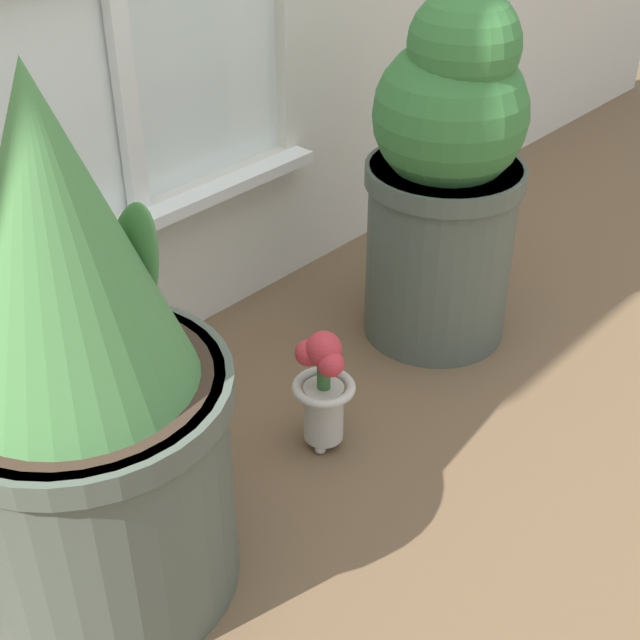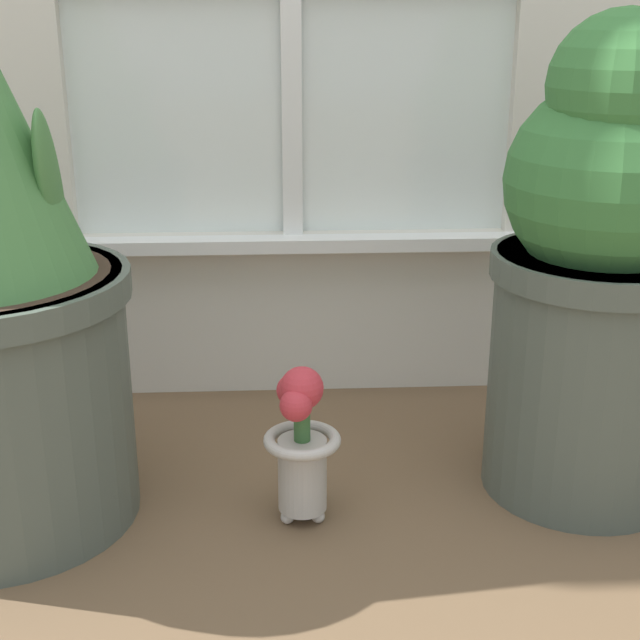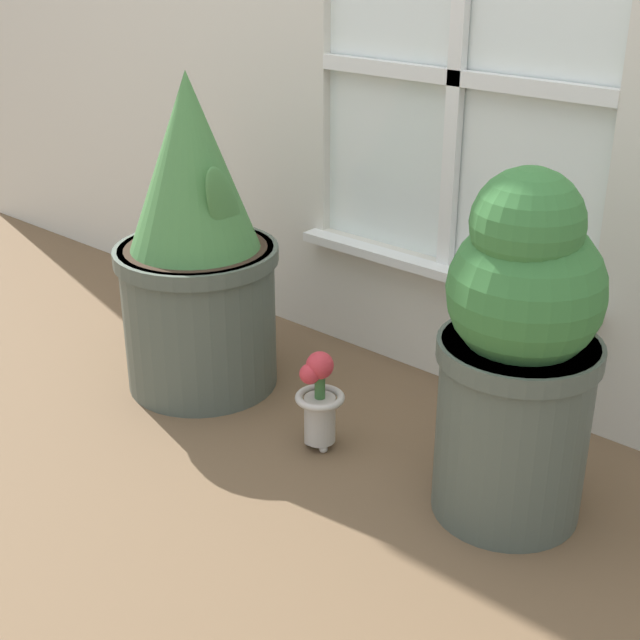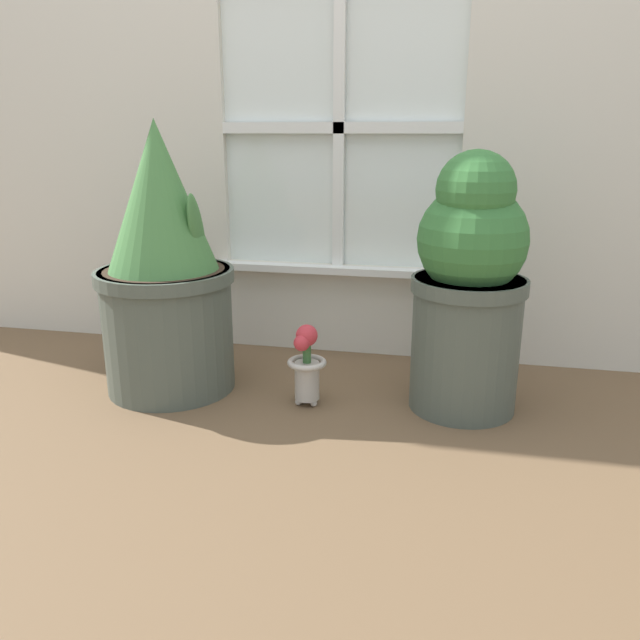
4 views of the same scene
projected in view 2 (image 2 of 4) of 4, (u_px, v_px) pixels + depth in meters
ground_plane at (305, 559)px, 1.22m from camera, size 10.00×10.00×0.00m
potted_plant_right at (600, 269)px, 1.29m from camera, size 0.31×0.31×0.71m
flower_vase at (301, 440)px, 1.27m from camera, size 0.11×0.11×0.24m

